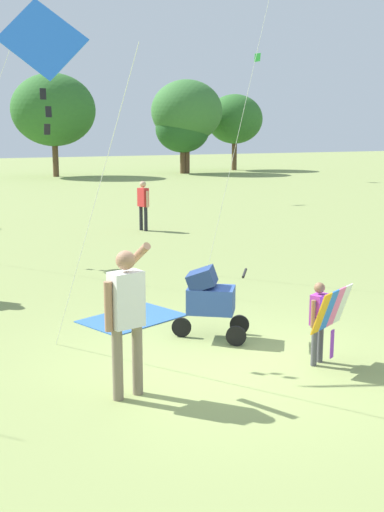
% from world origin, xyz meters
% --- Properties ---
extents(ground_plane, '(120.00, 120.00, 0.00)m').
position_xyz_m(ground_plane, '(0.00, 0.00, 0.00)').
color(ground_plane, '#849351').
extents(treeline_distant, '(34.08, 6.74, 6.22)m').
position_xyz_m(treeline_distant, '(6.23, 32.04, 3.75)').
color(treeline_distant, brown).
rests_on(treeline_distant, ground).
extents(child_with_butterfly_kite, '(0.75, 0.52, 1.05)m').
position_xyz_m(child_with_butterfly_kite, '(0.99, -0.39, 0.64)').
color(child_with_butterfly_kite, '#4C4C51').
rests_on(child_with_butterfly_kite, ground).
extents(person_adult_flyer, '(0.54, 0.57, 1.71)m').
position_xyz_m(person_adult_flyer, '(-1.51, -0.26, 0.99)').
color(person_adult_flyer, '#7F705B').
rests_on(person_adult_flyer, ground).
extents(stroller, '(1.06, 0.89, 1.03)m').
position_xyz_m(stroller, '(0.20, 1.10, 0.61)').
color(stroller, black).
rests_on(stroller, ground).
extents(kite_adult_black, '(1.10, 2.17, 4.52)m').
position_xyz_m(kite_adult_black, '(-1.81, 1.75, 3.89)').
color(kite_adult_black, blue).
rests_on(kite_adult_black, ground).
extents(person_sitting_far, '(0.27, 0.44, 1.43)m').
position_xyz_m(person_sitting_far, '(2.86, 10.50, 0.85)').
color(person_sitting_far, '#232328').
rests_on(person_sitting_far, ground).
extents(picnic_blanket, '(1.74, 1.46, 0.02)m').
position_xyz_m(picnic_blanket, '(-0.46, 2.45, 0.01)').
color(picnic_blanket, '#3366B2').
rests_on(picnic_blanket, ground).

